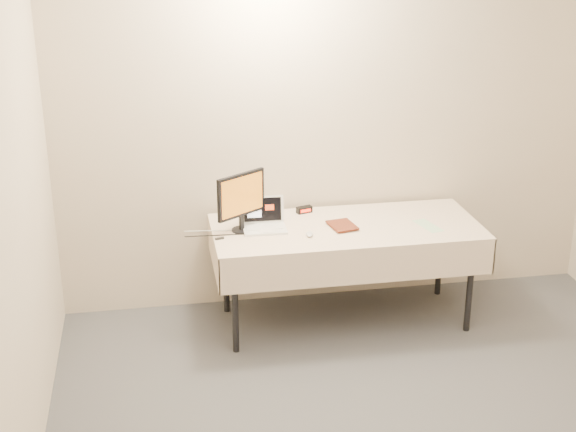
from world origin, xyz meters
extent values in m
cube|color=beige|center=(0.00, 2.50, 1.35)|extent=(4.00, 0.10, 2.70)
cylinder|color=black|center=(-0.82, 1.75, 0.34)|extent=(0.04, 0.04, 0.69)
cylinder|color=black|center=(0.82, 1.75, 0.34)|extent=(0.04, 0.04, 0.69)
cylinder|color=black|center=(-0.82, 2.34, 0.34)|extent=(0.04, 0.04, 0.69)
cylinder|color=black|center=(0.82, 2.34, 0.34)|extent=(0.04, 0.04, 0.69)
cube|color=gray|center=(0.00, 2.04, 0.71)|extent=(1.80, 0.75, 0.04)
cube|color=beige|center=(0.00, 2.04, 0.73)|extent=(1.86, 0.81, 0.01)
cube|color=beige|center=(0.00, 1.64, 0.60)|extent=(1.86, 0.01, 0.25)
cube|color=beige|center=(0.00, 2.45, 0.60)|extent=(1.86, 0.01, 0.25)
cube|color=beige|center=(-0.93, 2.04, 0.60)|extent=(0.01, 0.81, 0.25)
cube|color=beige|center=(0.93, 2.04, 0.60)|extent=(0.01, 0.81, 0.25)
cube|color=white|center=(-0.57, 2.06, 0.75)|extent=(0.30, 0.21, 0.02)
cube|color=white|center=(-0.57, 2.18, 0.85)|extent=(0.29, 0.04, 0.19)
cube|color=black|center=(-0.57, 2.18, 0.85)|extent=(0.26, 0.03, 0.16)
cylinder|color=black|center=(-0.73, 2.08, 0.74)|extent=(0.19, 0.19, 0.01)
cube|color=black|center=(-0.73, 2.08, 0.80)|extent=(0.04, 0.03, 0.10)
cube|color=black|center=(-0.73, 2.08, 1.00)|extent=(0.34, 0.24, 0.30)
cube|color=orange|center=(-0.73, 2.08, 1.00)|extent=(0.30, 0.20, 0.26)
imported|color=#94351A|center=(-0.11, 2.01, 0.85)|extent=(0.16, 0.05, 0.22)
cube|color=black|center=(-0.24, 2.35, 0.76)|extent=(0.12, 0.08, 0.05)
cube|color=#FF260C|center=(-0.23, 2.33, 0.76)|extent=(0.08, 0.03, 0.02)
ellipsoid|color=silver|center=(-0.29, 1.91, 0.75)|extent=(0.07, 0.10, 0.02)
cube|color=#AFD5A9|center=(0.56, 1.94, 0.74)|extent=(0.16, 0.27, 0.00)
cube|color=black|center=(-0.89, 1.96, 0.74)|extent=(0.06, 0.03, 0.01)
camera|label=1|loc=(-1.31, -2.97, 2.79)|focal=50.00mm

